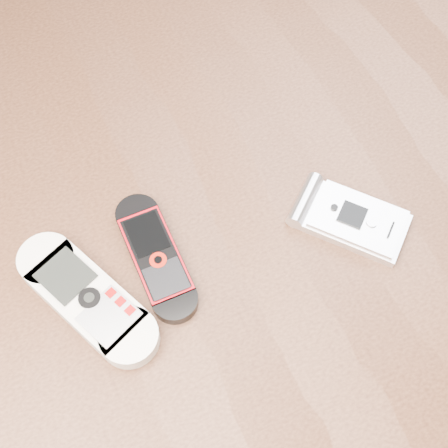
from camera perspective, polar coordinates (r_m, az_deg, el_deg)
ground at (r=1.27m, az=-0.22°, el=-16.92°), size 4.00×4.00×0.00m
table at (r=0.65m, az=-0.40°, el=-5.07°), size 1.20×0.80×0.75m
nokia_white at (r=0.53m, az=-12.45°, el=-6.59°), size 0.11×0.16×0.02m
nokia_black_red at (r=0.54m, az=-6.28°, el=-2.93°), size 0.04×0.13×0.01m
motorola_razr at (r=0.57m, az=11.82°, el=0.39°), size 0.11×0.11×0.02m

